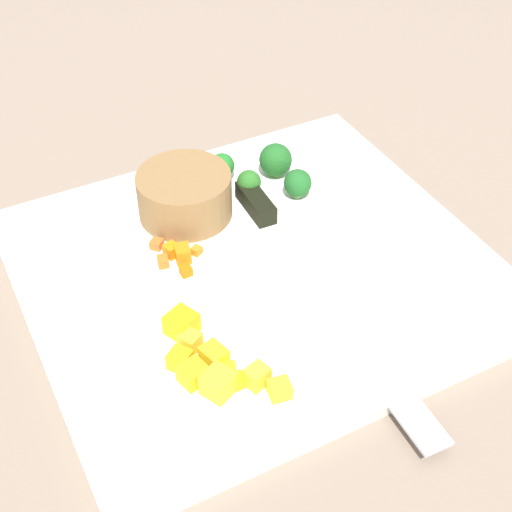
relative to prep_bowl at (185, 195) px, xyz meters
name	(u,v)px	position (x,y,z in m)	size (l,w,h in m)	color
ground_plane	(256,273)	(0.03, -0.10, -0.04)	(4.00, 4.00, 0.00)	gray
cutting_board	(256,268)	(0.03, -0.10, -0.03)	(0.43, 0.40, 0.01)	white
prep_bowl	(185,195)	(0.00, 0.00, 0.00)	(0.10, 0.10, 0.05)	olive
chef_knife	(296,257)	(0.06, -0.12, -0.02)	(0.04, 0.36, 0.02)	silver
carrot_dice_0	(186,271)	(-0.04, -0.09, -0.02)	(0.01, 0.01, 0.01)	orange
carrot_dice_1	(157,244)	(-0.05, -0.04, -0.02)	(0.01, 0.01, 0.01)	orange
carrot_dice_2	(183,253)	(-0.03, -0.06, -0.02)	(0.02, 0.01, 0.02)	orange
carrot_dice_3	(163,261)	(-0.05, -0.06, -0.02)	(0.01, 0.01, 0.01)	orange
carrot_dice_4	(171,250)	(-0.04, -0.05, -0.02)	(0.01, 0.01, 0.01)	orange
carrot_dice_5	(197,251)	(-0.02, -0.06, -0.02)	(0.01, 0.01, 0.01)	orange
pepper_dice_0	(190,341)	(-0.07, -0.17, -0.02)	(0.02, 0.02, 0.02)	yellow
pepper_dice_1	(257,377)	(-0.04, -0.23, -0.01)	(0.02, 0.02, 0.02)	yellow
pepper_dice_2	(218,383)	(-0.07, -0.22, -0.01)	(0.02, 0.02, 0.02)	yellow
pepper_dice_3	(227,371)	(-0.05, -0.21, -0.02)	(0.01, 0.01, 0.01)	yellow
pepper_dice_4	(182,324)	(-0.07, -0.15, -0.01)	(0.02, 0.02, 0.02)	yellow
pepper_dice_5	(180,360)	(-0.09, -0.19, -0.02)	(0.02, 0.02, 0.02)	yellow
pepper_dice_6	(193,374)	(-0.08, -0.21, -0.02)	(0.02, 0.02, 0.02)	yellow
pepper_dice_7	(280,389)	(-0.03, -0.25, -0.02)	(0.02, 0.02, 0.01)	yellow
pepper_dice_8	(238,381)	(-0.05, -0.23, -0.02)	(0.01, 0.01, 0.01)	yellow
pepper_dice_9	(214,356)	(-0.06, -0.20, -0.01)	(0.02, 0.02, 0.02)	yellow
broccoli_floret_0	(249,183)	(0.07, 0.00, -0.01)	(0.03, 0.03, 0.03)	#90BD64
broccoli_floret_1	(276,160)	(0.12, 0.02, 0.00)	(0.04, 0.04, 0.04)	#94B95D
broccoli_floret_2	(298,183)	(0.12, -0.03, -0.01)	(0.03, 0.03, 0.03)	#89AC6D
broccoli_floret_3	(222,166)	(0.06, 0.04, -0.01)	(0.03, 0.03, 0.03)	#87BA62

